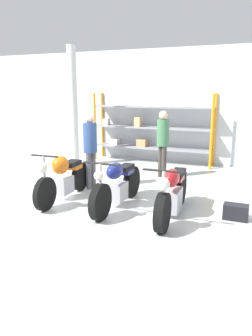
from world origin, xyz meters
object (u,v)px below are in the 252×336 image
at_px(motorcycle_blue, 117,185).
at_px(person_near_rack, 90,144).
at_px(motorcycle_orange, 63,177).
at_px(motorcycle_red, 172,193).
at_px(shelving_rack, 149,129).
at_px(toolbox, 236,212).
at_px(person_browsing, 163,139).

distance_m(motorcycle_blue, person_near_rack, 1.61).
xyz_separation_m(motorcycle_orange, motorcycle_red, (2.39, -0.05, -0.06)).
bearing_deg(motorcycle_blue, shelving_rack, -168.70).
height_order(shelving_rack, toolbox, shelving_rack).
height_order(shelving_rack, person_near_rack, shelving_rack).
bearing_deg(person_near_rack, shelving_rack, -87.98).
relative_size(motorcycle_blue, person_near_rack, 1.21).
bearing_deg(toolbox, person_browsing, 131.91).
xyz_separation_m(shelving_rack, motorcycle_orange, (-0.39, -4.39, -0.59)).
relative_size(motorcycle_blue, person_browsing, 1.22).
bearing_deg(shelving_rack, person_browsing, -60.50).
height_order(motorcycle_blue, toolbox, motorcycle_blue).
bearing_deg(person_browsing, person_near_rack, 5.49).
height_order(motorcycle_orange, toolbox, motorcycle_orange).
xyz_separation_m(motorcycle_orange, toolbox, (3.50, 0.28, -0.37)).
distance_m(person_browsing, person_near_rack, 2.06).
bearing_deg(shelving_rack, person_near_rack, -94.78).
relative_size(motorcycle_orange, person_browsing, 1.17).
relative_size(motorcycle_blue, toolbox, 4.95).
bearing_deg(person_browsing, motorcycle_red, 64.49).
relative_size(motorcycle_red, person_near_rack, 1.20).
distance_m(motorcycle_orange, motorcycle_red, 2.39).
height_order(motorcycle_blue, person_browsing, person_browsing).
xyz_separation_m(motorcycle_blue, toolbox, (2.25, 0.24, -0.32)).
relative_size(motorcycle_orange, person_near_rack, 1.17).
bearing_deg(motorcycle_red, motorcycle_orange, -93.86).
height_order(motorcycle_red, toolbox, motorcycle_red).
bearing_deg(person_near_rack, toolbox, 174.66).
bearing_deg(toolbox, person_near_rack, 167.86).
xyz_separation_m(shelving_rack, motorcycle_red, (2.00, -4.43, -0.64)).
xyz_separation_m(shelving_rack, motorcycle_blue, (0.86, -4.35, -0.64)).
distance_m(motorcycle_orange, person_near_rack, 1.15).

